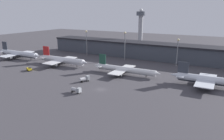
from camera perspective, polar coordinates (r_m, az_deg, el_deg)
The scene contains 13 objects.
ground at distance 114.81m, azimuth -2.97°, elevation -5.10°, with size 600.00×600.00×0.00m, color #423F44.
terminal_building at distance 189.93m, azimuth 11.22°, elevation 4.90°, with size 204.27×20.34×13.67m.
airplane_0 at distance 206.74m, azimuth -23.27°, elevation 3.92°, with size 50.20×31.06×13.36m.
airplane_1 at distance 169.76m, azimuth -12.92°, elevation 2.54°, with size 46.85×29.67×13.19m.
airplane_2 at distance 141.44m, azimuth 3.30°, elevation 0.11°, with size 47.58×27.26×11.75m.
airplane_3 at distance 128.59m, azimuth 23.95°, elevation -2.44°, with size 42.31×27.89×12.35m.
service_vehicle_0 at distance 127.62m, azimuth -7.12°, elevation -2.29°, with size 4.44×6.31×3.19m.
service_vehicle_1 at distance 160.31m, azimuth -20.83°, elevation 0.25°, with size 5.86×4.42×2.63m.
service_vehicle_3 at distance 110.90m, azimuth -9.35°, elevation -5.14°, with size 5.70×2.38×2.97m.
lamp_post_0 at distance 201.98m, azimuth -6.68°, elevation 7.94°, with size 1.80×1.80×22.92m.
lamp_post_1 at distance 181.94m, azimuth 3.39°, elevation 7.34°, with size 1.80×1.80×23.57m.
lamp_post_2 at distance 168.02m, azimuth 16.76°, elevation 5.47°, with size 1.80×1.80×20.41m.
control_tower at distance 226.79m, azimuth 7.47°, elevation 11.18°, with size 9.00×9.00×42.21m.
Camera 1 is at (57.99, -90.83, 39.62)m, focal length 35.00 mm.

